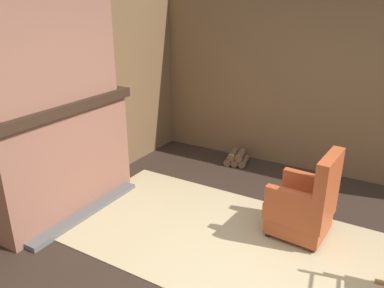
# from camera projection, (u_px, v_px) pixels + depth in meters

# --- Properties ---
(ground_plane) EXTENTS (14.00, 14.00, 0.00)m
(ground_plane) POSITION_uv_depth(u_px,v_px,m) (254.00, 276.00, 3.47)
(ground_plane) COLOR #2D2119
(wood_panel_wall_left) EXTENTS (0.06, 5.83, 2.55)m
(wood_panel_wall_left) POSITION_uv_depth(u_px,v_px,m) (42.00, 105.00, 4.26)
(wood_panel_wall_left) COLOR brown
(wood_panel_wall_left) RESTS_ON ground
(wood_panel_wall_back) EXTENTS (5.83, 0.09, 2.55)m
(wood_panel_wall_back) POSITION_uv_depth(u_px,v_px,m) (333.00, 87.00, 5.13)
(wood_panel_wall_back) COLOR brown
(wood_panel_wall_back) RESTS_ON ground
(fireplace_hearth) EXTENTS (0.63, 1.90, 1.35)m
(fireplace_hearth) POSITION_uv_depth(u_px,v_px,m) (64.00, 158.00, 4.35)
(fireplace_hearth) COLOR brown
(fireplace_hearth) RESTS_ON ground
(chimney_breast) EXTENTS (0.37, 1.59, 1.18)m
(chimney_breast) POSITION_uv_depth(u_px,v_px,m) (49.00, 46.00, 3.90)
(chimney_breast) COLOR brown
(chimney_breast) RESTS_ON fireplace_hearth
(area_rug) EXTENTS (3.93, 1.90, 0.01)m
(area_rug) POSITION_uv_depth(u_px,v_px,m) (240.00, 243.00, 3.93)
(area_rug) COLOR tan
(area_rug) RESTS_ON ground
(armchair) EXTENTS (0.65, 0.63, 0.99)m
(armchair) POSITION_uv_depth(u_px,v_px,m) (305.00, 206.00, 3.94)
(armchair) COLOR #A84723
(armchair) RESTS_ON ground
(firewood_stack) EXTENTS (0.40, 0.39, 0.21)m
(firewood_stack) POSITION_uv_depth(u_px,v_px,m) (237.00, 158.00, 5.82)
(firewood_stack) COLOR brown
(firewood_stack) RESTS_ON ground
(storage_case) EXTENTS (0.16, 0.26, 0.12)m
(storage_case) POSITION_uv_depth(u_px,v_px,m) (77.00, 89.00, 4.40)
(storage_case) COLOR gray
(storage_case) RESTS_ON fireplace_hearth
(decorative_plate_on_mantel) EXTENTS (0.07, 0.28, 0.28)m
(decorative_plate_on_mantel) POSITION_uv_depth(u_px,v_px,m) (46.00, 89.00, 4.05)
(decorative_plate_on_mantel) COLOR #336093
(decorative_plate_on_mantel) RESTS_ON fireplace_hearth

